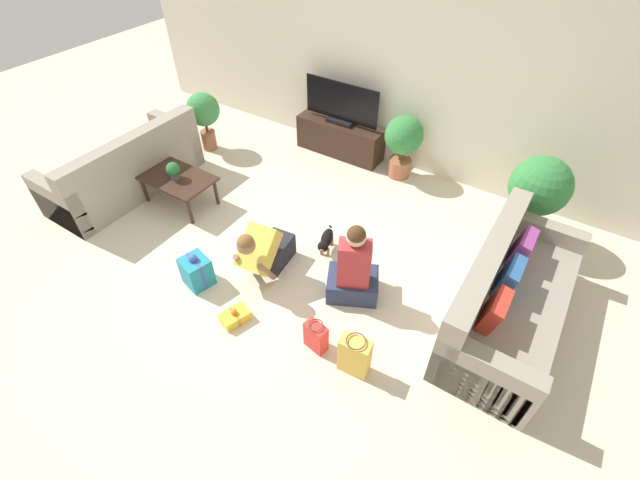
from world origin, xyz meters
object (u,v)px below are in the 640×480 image
at_px(tv_console, 340,138).
at_px(potted_plant_corner_left, 204,113).
at_px(gift_bag_a, 316,336).
at_px(dog, 326,241).
at_px(gift_box_a, 235,316).
at_px(coffee_table, 177,180).
at_px(person_kneeling, 264,250).
at_px(sofa_left, 126,169).
at_px(person_sitting, 353,271).
at_px(tv, 341,106).
at_px(sofa_right, 507,300).
at_px(gift_bag_b, 355,355).
at_px(potted_plant_corner_right, 539,190).
at_px(mug, 174,173).
at_px(potted_plant_back_right, 403,141).
at_px(gift_box_b, 197,271).
at_px(tabletop_plant, 173,170).

bearing_deg(tv_console, potted_plant_corner_left, -150.85).
bearing_deg(tv_console, gift_bag_a, -62.62).
relative_size(dog, gift_box_a, 1.42).
relative_size(coffee_table, person_kneeling, 1.18).
relative_size(sofa_left, person_sitting, 2.10).
distance_m(person_sitting, gift_bag_a, 0.77).
bearing_deg(tv, sofa_right, -31.71).
relative_size(tv_console, person_sitting, 1.37).
bearing_deg(tv, person_kneeling, -76.76).
height_order(gift_bag_a, gift_bag_b, gift_bag_b).
height_order(potted_plant_corner_right, gift_bag_b, potted_plant_corner_right).
distance_m(tv_console, tv, 0.51).
relative_size(sofa_left, gift_bag_a, 5.93).
bearing_deg(tv_console, potted_plant_corner_right, -9.26).
height_order(tv, mug, tv).
relative_size(potted_plant_back_right, person_kneeling, 1.11).
relative_size(tv, gift_box_a, 3.61).
xyz_separation_m(coffee_table, potted_plant_corner_right, (3.90, 1.72, 0.34)).
bearing_deg(mug, gift_bag_b, -15.91).
relative_size(sofa_right, potted_plant_back_right, 2.29).
height_order(gift_box_a, gift_box_b, gift_box_b).
xyz_separation_m(gift_box_b, mug, (-1.20, 0.90, 0.27)).
bearing_deg(person_sitting, person_kneeling, -12.41).
relative_size(potted_plant_corner_left, person_kneeling, 1.11).
bearing_deg(gift_bag_a, dog, 118.25).
distance_m(tv, dog, 2.25).
xyz_separation_m(tv_console, gift_bag_a, (1.59, -3.06, -0.09)).
height_order(potted_plant_corner_left, potted_plant_corner_right, potted_plant_corner_right).
distance_m(potted_plant_back_right, tabletop_plant, 3.01).
relative_size(person_kneeling, dog, 1.75).
relative_size(dog, tabletop_plant, 2.04).
xyz_separation_m(dog, gift_bag_b, (1.02, -1.13, 0.03)).
distance_m(person_sitting, mug, 2.67).
bearing_deg(potted_plant_back_right, coffee_table, -134.75).
height_order(sofa_right, mug, sofa_right).
bearing_deg(gift_box_a, potted_plant_corner_left, 137.78).
height_order(dog, gift_bag_a, gift_bag_a).
relative_size(sofa_left, mug, 16.89).
distance_m(sofa_right, potted_plant_back_right, 2.63).
bearing_deg(sofa_left, dog, 97.96).
xyz_separation_m(potted_plant_back_right, tabletop_plant, (-2.09, -2.16, -0.02)).
bearing_deg(coffee_table, mug, -174.19).
distance_m(sofa_left, person_kneeling, 2.52).
bearing_deg(gift_box_b, gift_box_a, -14.26).
relative_size(gift_box_b, gift_bag_a, 1.20).
bearing_deg(potted_plant_corner_right, mug, -156.21).
distance_m(potted_plant_corner_left, potted_plant_back_right, 2.92).
height_order(potted_plant_back_right, gift_box_b, potted_plant_back_right).
bearing_deg(dog, tabletop_plant, 169.21).
bearing_deg(gift_bag_a, sofa_left, 168.31).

